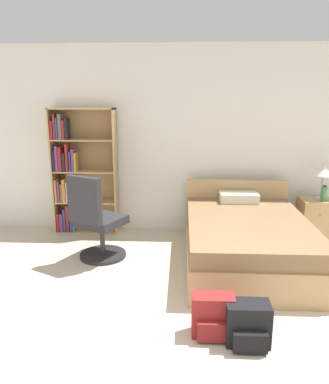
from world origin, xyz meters
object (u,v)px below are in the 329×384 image
at_px(table_lamp, 324,171).
at_px(backpack_black, 248,325).
at_px(backpack_red, 213,317).
at_px(office_chair, 96,223).
at_px(nightstand, 314,219).
at_px(bookshelf, 76,173).
at_px(water_bottle, 324,194).
at_px(bed, 246,239).

relative_size(table_lamp, backpack_black, 1.46).
xyz_separation_m(table_lamp, backpack_red, (-1.62, -2.28, -0.78)).
height_order(office_chair, nightstand, office_chair).
distance_m(bookshelf, water_bottle, 3.38).
bearing_deg(backpack_black, table_lamp, 60.34).
relative_size(nightstand, backpack_red, 1.58).
distance_m(bookshelf, backpack_red, 3.05).
bearing_deg(office_chair, water_bottle, 14.72).
height_order(bookshelf, backpack_black, bookshelf).
xyz_separation_m(bookshelf, water_bottle, (3.37, -0.22, -0.20)).
relative_size(nightstand, backpack_black, 1.62).
height_order(office_chair, backpack_black, office_chair).
xyz_separation_m(nightstand, backpack_black, (-1.30, -2.38, -0.11)).
distance_m(backpack_black, backpack_red, 0.28).
bearing_deg(bed, bookshelf, 157.24).
distance_m(office_chair, water_bottle, 2.98).
relative_size(office_chair, backpack_red, 2.99).
distance_m(bookshelf, table_lamp, 3.37).
height_order(bookshelf, backpack_red, bookshelf).
bearing_deg(nightstand, water_bottle, -59.45).
relative_size(bookshelf, nightstand, 3.17).
bearing_deg(backpack_red, water_bottle, 53.48).
relative_size(bookshelf, bed, 0.87).
height_order(bed, nightstand, bed).
relative_size(office_chair, backpack_black, 3.05).
distance_m(bed, backpack_black, 1.58).
distance_m(bed, water_bottle, 1.39).
distance_m(office_chair, backpack_black, 2.18).
xyz_separation_m(office_chair, backpack_black, (1.53, -1.52, -0.30)).
height_order(table_lamp, backpack_red, table_lamp).
bearing_deg(office_chair, bookshelf, 116.57).
distance_m(bookshelf, backpack_black, 3.28).
distance_m(table_lamp, backpack_black, 2.84).
height_order(nightstand, table_lamp, table_lamp).
distance_m(bed, backpack_red, 1.55).
distance_m(bed, office_chair, 1.77).
bearing_deg(backpack_red, nightstand, 55.62).
xyz_separation_m(office_chair, nightstand, (2.82, 0.85, -0.19)).
relative_size(office_chair, water_bottle, 4.84).
bearing_deg(table_lamp, backpack_black, -119.66).
bearing_deg(backpack_black, bookshelf, 128.89).
bearing_deg(bookshelf, nightstand, -2.10).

